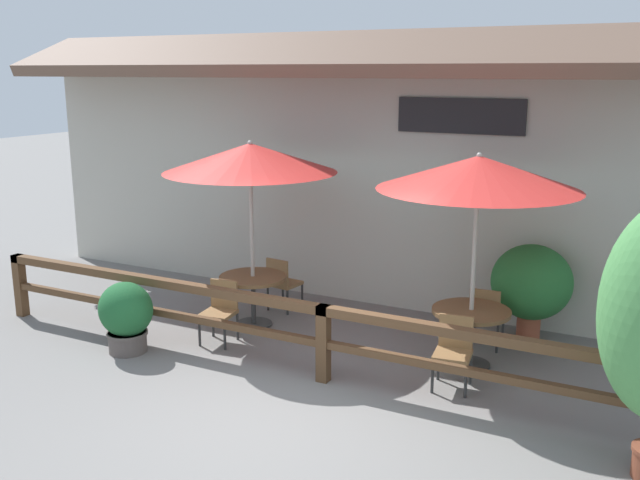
{
  "coord_description": "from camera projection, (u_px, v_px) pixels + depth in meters",
  "views": [
    {
      "loc": [
        3.6,
        -6.0,
        3.63
      ],
      "look_at": [
        -0.23,
        1.4,
        1.64
      ],
      "focal_mm": 40.0,
      "sensor_mm": 36.0,
      "label": 1
    }
  ],
  "objects": [
    {
      "name": "chair_middle_wallside",
      "position": [
        486.0,
        314.0,
        9.47
      ],
      "size": [
        0.44,
        0.44,
        0.84
      ],
      "rotation": [
        0.0,
        0.0,
        3.19
      ],
      "color": "olive",
      "rests_on": "ground"
    },
    {
      "name": "patio_umbrella_middle",
      "position": [
        479.0,
        173.0,
        8.42
      ],
      "size": [
        2.44,
        2.44,
        2.69
      ],
      "color": "#B7B2A8",
      "rests_on": "ground"
    },
    {
      "name": "chair_middle_streetside",
      "position": [
        454.0,
        349.0,
        8.29
      ],
      "size": [
        0.47,
        0.47,
        0.84
      ],
      "rotation": [
        0.0,
        0.0,
        0.13
      ],
      "color": "olive",
      "rests_on": "ground"
    },
    {
      "name": "potted_plant_broad_leaf",
      "position": [
        531.0,
        284.0,
        9.67
      ],
      "size": [
        1.09,
        0.98,
        1.35
      ],
      "color": "#9E4C33",
      "rests_on": "ground"
    },
    {
      "name": "dining_table_near",
      "position": [
        253.0,
        286.0,
        10.29
      ],
      "size": [
        0.98,
        0.98,
        0.74
      ],
      "color": "brown",
      "rests_on": "ground"
    },
    {
      "name": "building_facade",
      "position": [
        416.0,
        170.0,
        10.68
      ],
      "size": [
        14.28,
        1.49,
        4.23
      ],
      "color": "#BCB7A8",
      "rests_on": "ground"
    },
    {
      "name": "patio_umbrella_near",
      "position": [
        250.0,
        158.0,
        9.86
      ],
      "size": [
        2.44,
        2.44,
        2.69
      ],
      "color": "#B7B2A8",
      "rests_on": "ground"
    },
    {
      "name": "chair_near_wallside",
      "position": [
        282.0,
        281.0,
        10.95
      ],
      "size": [
        0.47,
        0.47,
        0.84
      ],
      "rotation": [
        0.0,
        0.0,
        3.01
      ],
      "color": "olive",
      "rests_on": "ground"
    },
    {
      "name": "chair_near_streetside",
      "position": [
        220.0,
        309.0,
        9.69
      ],
      "size": [
        0.47,
        0.47,
        0.84
      ],
      "rotation": [
        0.0,
        0.0,
        0.13
      ],
      "color": "olive",
      "rests_on": "ground"
    },
    {
      "name": "potted_plant_entrance_palm",
      "position": [
        126.0,
        315.0,
        9.32
      ],
      "size": [
        0.73,
        0.66,
        0.95
      ],
      "color": "#564C47",
      "rests_on": "ground"
    },
    {
      "name": "patio_railing",
      "position": [
        323.0,
        326.0,
        8.38
      ],
      "size": [
        10.4,
        0.14,
        0.95
      ],
      "color": "brown",
      "rests_on": "ground"
    },
    {
      "name": "dining_table_middle",
      "position": [
        471.0,
        321.0,
        8.85
      ],
      "size": [
        0.98,
        0.98,
        0.74
      ],
      "color": "brown",
      "rests_on": "ground"
    },
    {
      "name": "ground_plane",
      "position": [
        279.0,
        418.0,
        7.64
      ],
      "size": [
        60.0,
        60.0,
        0.0
      ],
      "primitive_type": "plane",
      "color": "slate"
    }
  ]
}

